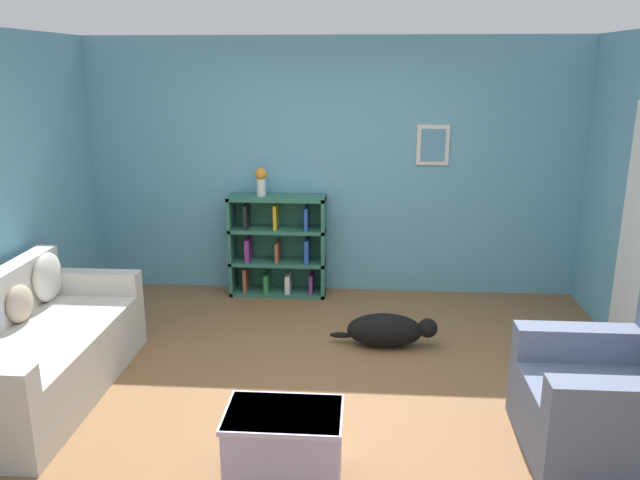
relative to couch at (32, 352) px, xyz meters
name	(u,v)px	position (x,y,z in m)	size (l,w,h in m)	color
ground_plane	(316,392)	(2.03, 0.17, -0.33)	(14.00, 14.00, 0.00)	brown
wall_back	(333,168)	(2.04, 2.42, 0.97)	(5.60, 0.13, 2.60)	#609EB7
couch	(32,352)	(0.00, 0.00, 0.00)	(0.87, 1.87, 0.87)	beige
bookshelf	(278,247)	(1.48, 2.21, 0.17)	(0.99, 0.32, 1.04)	#2D6B56
recliner_chair	(618,401)	(3.93, -0.43, 0.02)	(0.97, 0.93, 0.99)	slate
coffee_table	(284,446)	(1.93, -0.88, -0.09)	(0.66, 0.44, 0.46)	#ADA3CC
dog	(388,330)	(2.58, 0.98, -0.18)	(0.91, 0.27, 0.29)	black
vase	(261,180)	(1.33, 2.19, 0.87)	(0.12, 0.12, 0.29)	silver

